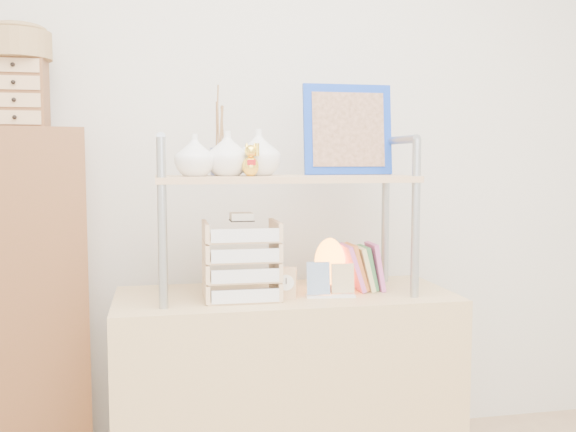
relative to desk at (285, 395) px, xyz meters
name	(u,v)px	position (x,y,z in m)	size (l,w,h in m)	color
desk	(285,395)	(0.00, 0.00, 0.00)	(1.20, 0.50, 0.75)	tan
cabinet	(27,303)	(-0.95, 0.37, 0.30)	(0.45, 0.24, 1.35)	brown
hutch	(274,172)	(-0.04, 0.01, 0.81)	(0.90, 0.34, 0.76)	#989FA6
letter_tray	(242,264)	(-0.16, -0.05, 0.49)	(0.25, 0.23, 0.30)	tan
salt_lamp	(330,263)	(0.17, 0.04, 0.47)	(0.13, 0.12, 0.19)	brown
desk_clock	(285,283)	(-0.02, -0.09, 0.43)	(0.08, 0.05, 0.11)	tan
postcard_stand	(330,287)	(0.14, -0.09, 0.41)	(0.18, 0.07, 0.12)	white
drawer_chest	(18,93)	(-0.95, 0.35, 1.10)	(0.20, 0.16, 0.25)	brown
woven_basket	(17,46)	(-0.95, 0.35, 1.28)	(0.25, 0.25, 0.10)	olive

